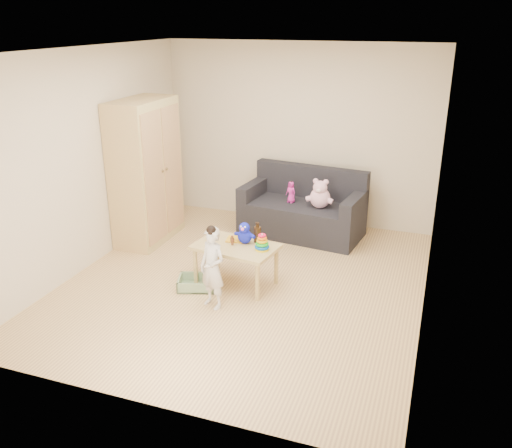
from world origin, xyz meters
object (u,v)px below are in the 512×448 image
at_px(play_table, 236,265).
at_px(toddler, 212,269).
at_px(sofa, 302,219).
at_px(wardrobe, 146,172).

distance_m(play_table, toddler, 0.60).
distance_m(sofa, toddler, 2.33).
bearing_deg(play_table, wardrobe, 151.51).
bearing_deg(toddler, sofa, 104.60).
height_order(sofa, toddler, toddler).
xyz_separation_m(sofa, play_table, (-0.32, -1.73, 0.01)).
bearing_deg(toddler, wardrobe, 161.20).
xyz_separation_m(wardrobe, sofa, (1.96, 0.84, -0.73)).
distance_m(wardrobe, play_table, 2.00).
distance_m(sofa, play_table, 1.76).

